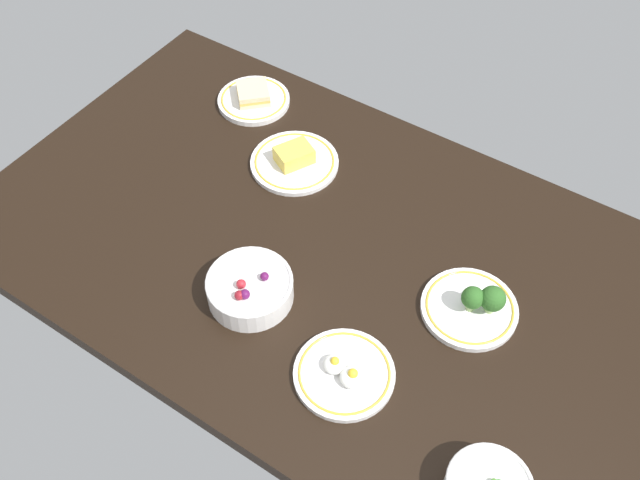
# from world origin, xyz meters

# --- Properties ---
(dining_table) EXTENTS (1.47, 0.88, 0.04)m
(dining_table) POSITION_xyz_m (0.00, 0.00, 0.02)
(dining_table) COLOR black
(dining_table) RESTS_ON ground
(plate_cheese) EXTENTS (0.20, 0.20, 0.05)m
(plate_cheese) POSITION_xyz_m (-0.18, 0.17, 0.05)
(plate_cheese) COLOR white
(plate_cheese) RESTS_ON dining_table
(bowl_berries) EXTENTS (0.17, 0.17, 0.07)m
(bowl_berries) POSITION_xyz_m (-0.04, -0.18, 0.07)
(bowl_berries) COLOR white
(bowl_berries) RESTS_ON dining_table
(plate_eggs) EXTENTS (0.19, 0.19, 0.05)m
(plate_eggs) POSITION_xyz_m (0.20, -0.23, 0.05)
(plate_eggs) COLOR white
(plate_eggs) RESTS_ON dining_table
(plate_broccoli) EXTENTS (0.19, 0.19, 0.08)m
(plate_broccoli) POSITION_xyz_m (0.34, 0.03, 0.06)
(plate_broccoli) COLOR white
(plate_broccoli) RESTS_ON dining_table
(plate_sandwich) EXTENTS (0.18, 0.18, 0.05)m
(plate_sandwich) POSITION_xyz_m (-0.39, 0.29, 0.05)
(plate_sandwich) COLOR white
(plate_sandwich) RESTS_ON dining_table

